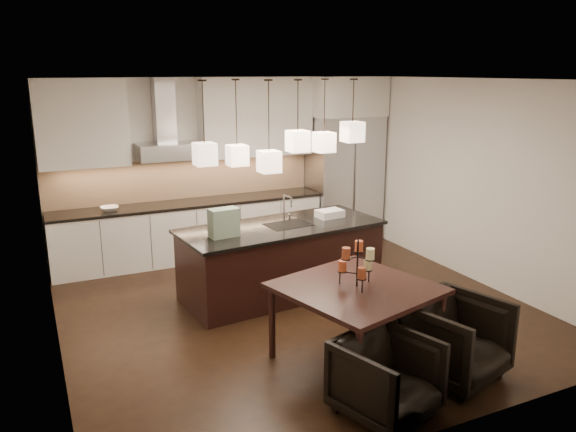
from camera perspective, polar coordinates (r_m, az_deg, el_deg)
name	(u,v)px	position (r m, az deg, el deg)	size (l,w,h in m)	color
floor	(295,309)	(7.16, 0.69, -9.39)	(5.50, 5.50, 0.02)	black
ceiling	(295,78)	(6.54, 0.77, 13.80)	(5.50, 5.50, 0.02)	white
wall_back	(221,165)	(9.23, -6.81, 5.13)	(5.50, 0.02, 2.80)	silver
wall_front	(452,273)	(4.50, 16.35, -5.53)	(5.50, 0.02, 2.80)	silver
wall_left	(46,226)	(6.08, -23.40, -0.94)	(0.02, 5.50, 2.80)	silver
wall_right	(472,181)	(8.28, 18.22, 3.41)	(0.02, 5.50, 2.80)	silver
refrigerator	(344,179)	(9.81, 5.70, 3.80)	(1.20, 0.72, 2.15)	#B7B7BA
fridge_panel	(346,96)	(9.65, 5.92, 11.99)	(1.26, 0.72, 0.65)	silver
lower_cabinets	(192,232)	(8.96, -9.74, -1.57)	(4.21, 0.62, 0.88)	silver
countertop	(191,203)	(8.84, -9.87, 1.30)	(4.21, 0.66, 0.04)	black
backsplash	(185,179)	(9.06, -10.47, 3.75)	(4.21, 0.02, 0.63)	#D8AB85
upper_cab_left	(82,123)	(8.52, -20.23, 8.82)	(1.25, 0.35, 1.25)	silver
upper_cab_right	(256,117)	(9.15, -3.24, 10.02)	(1.86, 0.35, 1.25)	silver
hood_canopy	(168,151)	(8.67, -12.11, 6.44)	(0.90, 0.52, 0.24)	#B7B7BA
hood_chimney	(164,110)	(8.71, -12.50, 10.44)	(0.30, 0.28, 0.96)	#B7B7BA
fruit_bowl	(110,209)	(8.55, -17.68, 0.72)	(0.26, 0.26, 0.06)	silver
island_body	(281,261)	(7.44, -0.68, -4.61)	(2.57, 1.03, 0.91)	black
island_top	(281,227)	(7.30, -0.69, -1.10)	(2.65, 1.11, 0.04)	black
faucet	(284,208)	(7.38, -0.41, 0.81)	(0.10, 0.25, 0.39)	silver
tote_bag	(224,223)	(6.80, -6.55, -0.68)	(0.35, 0.19, 0.35)	#174824
food_container	(330,214)	(7.70, 4.26, 0.25)	(0.35, 0.25, 0.10)	silver
dining_table	(355,324)	(5.83, 6.87, -10.82)	(1.37, 1.37, 0.82)	black
candelabra	(357,263)	(5.58, 7.07, -4.78)	(0.39, 0.39, 0.48)	black
candle_a	(368,264)	(5.71, 8.11, -4.88)	(0.08, 0.08, 0.11)	beige
candle_b	(342,266)	(5.63, 5.55, -5.06)	(0.08, 0.08, 0.11)	#BD4D29
candle_c	(362,273)	(5.46, 7.51, -5.75)	(0.08, 0.08, 0.11)	brown
candle_d	(359,246)	(5.69, 7.22, -3.05)	(0.08, 0.08, 0.11)	#BD4D29
candle_e	(346,253)	(5.46, 5.92, -3.78)	(0.08, 0.08, 0.11)	brown
candle_f	(370,254)	(5.47, 8.35, -3.83)	(0.08, 0.08, 0.11)	beige
armchair_left	(387,378)	(5.06, 9.98, -15.88)	(0.75, 0.77, 0.70)	black
armchair_right	(455,339)	(5.77, 16.60, -11.85)	(0.84, 0.86, 0.79)	black
pendant_a	(205,154)	(6.58, -8.45, 6.24)	(0.24, 0.24, 0.26)	beige
pendant_b	(237,155)	(7.19, -5.19, 6.16)	(0.24, 0.24, 0.26)	beige
pendant_c	(298,141)	(6.98, 0.99, 7.61)	(0.24, 0.24, 0.26)	beige
pendant_d	(324,142)	(7.47, 3.67, 7.50)	(0.24, 0.24, 0.26)	beige
pendant_e	(352,132)	(7.37, 6.56, 8.49)	(0.24, 0.24, 0.26)	beige
pendant_f	(269,162)	(6.80, -1.93, 5.55)	(0.24, 0.24, 0.26)	beige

